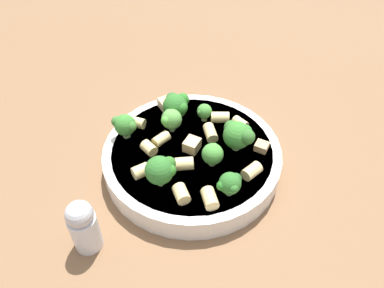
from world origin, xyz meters
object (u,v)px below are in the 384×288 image
at_px(pasta_bowl, 192,156).
at_px(broccoli_floret_7, 171,119).
at_px(rigatoni_8, 208,131).
at_px(rigatoni_10, 136,122).
at_px(broccoli_floret_0, 161,170).
at_px(chicken_chunk_1, 188,145).
at_px(broccoli_floret_4, 230,183).
at_px(pepper_shaker, 83,226).
at_px(broccoli_floret_1, 176,105).
at_px(rigatoni_6, 210,198).
at_px(chicken_chunk_2, 167,104).
at_px(broccoli_floret_2, 214,153).
at_px(rigatoni_1, 181,194).
at_px(rigatoni_7, 141,171).
at_px(chicken_chunk_3, 163,165).
at_px(rigatoni_0, 161,139).
at_px(rigatoni_2, 240,123).
at_px(rigatoni_3, 220,117).
at_px(broccoli_floret_5, 238,135).
at_px(broccoli_floret_3, 125,125).
at_px(chicken_chunk_0, 262,147).
at_px(broccoli_floret_6, 204,112).
at_px(rigatoni_5, 252,171).
at_px(rigatoni_9, 184,164).

distance_m(pasta_bowl, broccoli_floret_7, 0.06).
bearing_deg(rigatoni_8, pasta_bowl, 6.22).
distance_m(pasta_bowl, rigatoni_10, 0.10).
height_order(broccoli_floret_0, chicken_chunk_1, broccoli_floret_0).
bearing_deg(broccoli_floret_7, broccoli_floret_4, 80.17).
relative_size(pasta_bowl, rigatoni_10, 10.03).
bearing_deg(pepper_shaker, rigatoni_10, -146.56).
height_order(broccoli_floret_1, chicken_chunk_1, broccoli_floret_1).
bearing_deg(rigatoni_6, broccoli_floret_1, -117.43).
height_order(pasta_bowl, pepper_shaker, pepper_shaker).
relative_size(broccoli_floret_0, chicken_chunk_2, 1.90).
bearing_deg(broccoli_floret_2, rigatoni_6, 40.65).
bearing_deg(rigatoni_1, rigatoni_7, -77.60).
bearing_deg(pasta_bowl, chicken_chunk_3, -1.16).
distance_m(rigatoni_8, chicken_chunk_1, 0.04).
bearing_deg(rigatoni_0, rigatoni_2, 153.50).
distance_m(broccoli_floret_2, broccoli_floret_4, 0.05).
relative_size(broccoli_floret_2, rigatoni_3, 1.28).
bearing_deg(broccoli_floret_0, rigatoni_1, 95.15).
xyz_separation_m(broccoli_floret_0, broccoli_floret_5, (-0.12, 0.02, -0.00)).
bearing_deg(rigatoni_8, broccoli_floret_2, 52.29).
relative_size(pasta_bowl, broccoli_floret_3, 6.75).
xyz_separation_m(broccoli_floret_7, chicken_chunk_1, (0.01, 0.05, -0.01)).
bearing_deg(rigatoni_3, broccoli_floret_5, 67.14).
height_order(chicken_chunk_1, chicken_chunk_3, chicken_chunk_1).
xyz_separation_m(rigatoni_8, rigatoni_10, (0.06, -0.09, -0.00)).
relative_size(broccoli_floret_2, broccoli_floret_7, 0.95).
bearing_deg(broccoli_floret_3, rigatoni_6, 91.52).
relative_size(rigatoni_1, chicken_chunk_0, 1.32).
bearing_deg(chicken_chunk_1, broccoli_floret_0, 19.62).
bearing_deg(rigatoni_7, rigatoni_2, 171.68).
distance_m(chicken_chunk_0, chicken_chunk_3, 0.14).
relative_size(rigatoni_3, chicken_chunk_1, 1.23).
height_order(broccoli_floret_3, broccoli_floret_6, broccoli_floret_3).
distance_m(rigatoni_5, chicken_chunk_0, 0.05).
height_order(rigatoni_0, rigatoni_9, rigatoni_9).
xyz_separation_m(broccoli_floret_0, chicken_chunk_1, (-0.07, -0.02, -0.02)).
xyz_separation_m(rigatoni_8, pepper_shaker, (0.22, 0.01, -0.00)).
bearing_deg(rigatoni_10, broccoli_floret_1, 158.00).
bearing_deg(broccoli_floret_4, pepper_shaker, -26.52).
bearing_deg(rigatoni_5, rigatoni_7, -42.86).
height_order(pasta_bowl, rigatoni_8, rigatoni_8).
xyz_separation_m(broccoli_floret_0, rigatoni_7, (0.01, -0.03, -0.02)).
height_order(rigatoni_6, rigatoni_10, rigatoni_6).
height_order(broccoli_floret_7, chicken_chunk_0, broccoli_floret_7).
xyz_separation_m(broccoli_floret_6, rigatoni_5, (0.03, 0.12, -0.01)).
bearing_deg(chicken_chunk_3, rigatoni_9, 134.50).
height_order(rigatoni_0, rigatoni_2, same).
height_order(broccoli_floret_3, rigatoni_0, broccoli_floret_3).
xyz_separation_m(broccoli_floret_3, chicken_chunk_2, (-0.09, -0.01, -0.01)).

